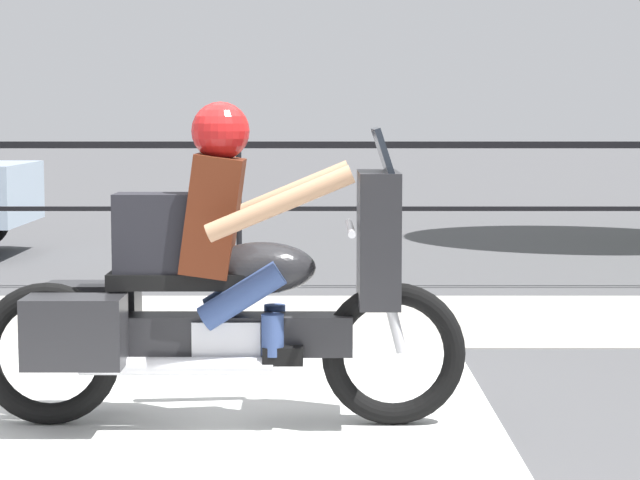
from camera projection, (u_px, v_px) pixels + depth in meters
ground_plane at (178, 432)px, 6.15m from camera, size 120.00×120.00×0.00m
sidewalk_band at (230, 319)px, 9.53m from camera, size 44.00×2.40×0.01m
crosswalk_band at (123, 442)px, 5.95m from camera, size 3.76×6.00×0.01m
fence_railing at (243, 174)px, 11.05m from camera, size 36.00×0.05×1.33m
motorcycle at (224, 285)px, 6.23m from camera, size 2.46×0.76×1.63m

